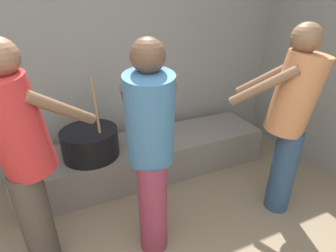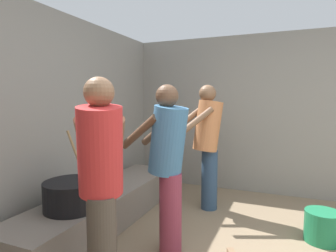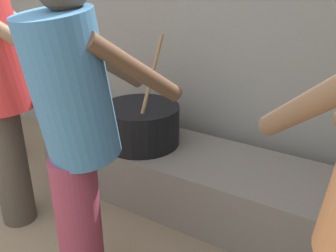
{
  "view_description": "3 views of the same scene",
  "coord_description": "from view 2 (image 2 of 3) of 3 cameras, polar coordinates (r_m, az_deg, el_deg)",
  "views": [
    {
      "loc": [
        0.02,
        -0.22,
        1.69
      ],
      "look_at": [
        0.86,
        1.65,
        0.7
      ],
      "focal_mm": 28.37,
      "sensor_mm": 36.0,
      "label": 1
    },
    {
      "loc": [
        -1.78,
        0.2,
        1.38
      ],
      "look_at": [
        1.14,
        1.42,
        1.09
      ],
      "focal_mm": 30.55,
      "sensor_mm": 36.0,
      "label": 2
    },
    {
      "loc": [
        1.56,
        0.2,
        1.46
      ],
      "look_at": [
        0.74,
        1.52,
        0.78
      ],
      "focal_mm": 39.29,
      "sensor_mm": 36.0,
      "label": 3
    }
  ],
  "objects": [
    {
      "name": "cook_in_red_shirt",
      "position": [
        2.01,
        -13.26,
        -9.53
      ],
      "size": [
        0.71,
        0.63,
        1.53
      ],
      "color": "#4C4238",
      "rests_on": "ground_plane"
    },
    {
      "name": "cook_in_blue_shirt",
      "position": [
        2.54,
        -0.07,
        -6.5
      ],
      "size": [
        0.5,
        0.7,
        1.51
      ],
      "color": "#8C3347",
      "rests_on": "ground_plane"
    },
    {
      "name": "cook_in_orange_shirt",
      "position": [
        3.57,
        7.88,
        -2.64
      ],
      "size": [
        0.67,
        0.7,
        1.56
      ],
      "color": "navy",
      "rests_on": "ground_plane"
    },
    {
      "name": "bucket_green_plastic",
      "position": [
        3.3,
        28.45,
        -17.21
      ],
      "size": [
        0.33,
        0.33,
        0.3
      ],
      "primitive_type": "cylinder",
      "color": "#1E7A4C",
      "rests_on": "ground_plane"
    },
    {
      "name": "hearth_ledge",
      "position": [
        3.38,
        -12.51,
        -15.44
      ],
      "size": [
        2.5,
        0.6,
        0.38
      ],
      "primitive_type": "cube",
      "color": "slate",
      "rests_on": "ground_plane"
    },
    {
      "name": "cooking_pot_main",
      "position": [
        2.84,
        -18.6,
        -12.88
      ],
      "size": [
        0.51,
        0.51,
        0.71
      ],
      "color": "black",
      "rests_on": "hearth_ledge"
    },
    {
      "name": "block_enclosure_right",
      "position": [
        4.45,
        25.22,
        1.98
      ],
      "size": [
        0.2,
        5.32,
        2.32
      ],
      "primitive_type": "cube",
      "color": "gray",
      "rests_on": "ground_plane"
    },
    {
      "name": "block_enclosure_rear",
      "position": [
        2.96,
        -30.28,
        0.3
      ],
      "size": [
        5.52,
        0.2,
        2.32
      ],
      "primitive_type": "cube",
      "color": "gray",
      "rests_on": "ground_plane"
    }
  ]
}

